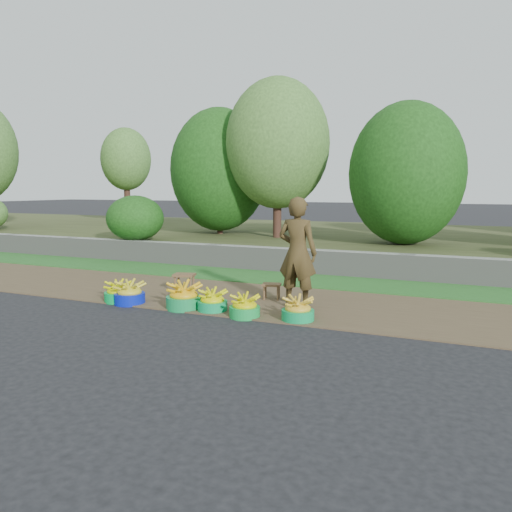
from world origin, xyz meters
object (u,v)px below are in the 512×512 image
at_px(basin_c, 184,297).
at_px(vendor_woman, 297,253).
at_px(stool_left, 184,277).
at_px(basin_a, 118,293).
at_px(stool_right, 272,287).
at_px(basin_d, 212,302).
at_px(basin_b, 129,294).
at_px(basin_f, 298,311).
at_px(basin_e, 245,307).

relative_size(basin_c, vendor_woman, 0.32).
xyz_separation_m(stool_left, vendor_woman, (2.26, -0.32, 0.61)).
distance_m(basin_a, stool_left, 1.25).
distance_m(stool_right, vendor_woman, 0.95).
bearing_deg(basin_d, basin_c, -177.20).
xyz_separation_m(stool_right, vendor_woman, (0.58, -0.37, 0.66)).
bearing_deg(stool_left, basin_b, -107.96).
xyz_separation_m(basin_b, basin_d, (1.50, 0.09, -0.01)).
height_order(stool_left, vendor_woman, vendor_woman).
bearing_deg(basin_c, basin_a, -179.32).
height_order(basin_a, basin_f, basin_f).
relative_size(basin_d, basin_f, 0.98).
relative_size(stool_left, stool_right, 1.23).
xyz_separation_m(basin_d, stool_left, (-1.13, 1.03, 0.13)).
xyz_separation_m(basin_a, basin_b, (0.27, -0.05, 0.01)).
bearing_deg(vendor_woman, basin_f, 114.25).
relative_size(basin_f, stool_left, 1.09).
xyz_separation_m(basin_f, stool_right, (-0.84, 1.10, 0.08)).
bearing_deg(basin_a, basin_b, -10.02).
bearing_deg(vendor_woman, basin_d, 36.61).
xyz_separation_m(basin_b, basin_f, (2.89, 0.07, -0.01)).
bearing_deg(stool_left, basin_d, -42.25).
height_order(basin_b, stool_right, basin_b).
distance_m(basin_e, stool_right, 1.21).
bearing_deg(stool_right, basin_a, -154.07).
height_order(basin_e, basin_f, basin_f).
bearing_deg(stool_right, basin_d, -116.88).
relative_size(basin_e, vendor_woman, 0.26).
bearing_deg(basin_c, stool_left, 121.16).
height_order(basin_b, vendor_woman, vendor_woman).
bearing_deg(basin_a, basin_d, 1.28).
bearing_deg(stool_left, basin_c, -58.84).
bearing_deg(basin_e, basin_f, 7.34).
height_order(basin_a, basin_b, basin_b).
xyz_separation_m(stool_left, stool_right, (1.68, 0.05, -0.05)).
bearing_deg(basin_b, stool_right, 29.79).
bearing_deg(basin_c, basin_d, 2.80).
distance_m(basin_b, basin_d, 1.50).
bearing_deg(basin_a, basin_c, 0.68).
xyz_separation_m(basin_c, basin_f, (1.89, 0.01, -0.03)).
distance_m(basin_e, stool_left, 2.09).
height_order(basin_d, stool_left, stool_left).
bearing_deg(basin_c, stool_right, 46.66).
bearing_deg(vendor_woman, stool_left, -3.61).
xyz_separation_m(basin_a, basin_d, (1.76, 0.04, -0.00)).
bearing_deg(basin_b, stool_left, 72.04).
bearing_deg(stool_right, stool_left, -178.14).
xyz_separation_m(basin_b, vendor_woman, (2.63, 0.80, 0.72)).
bearing_deg(vendor_woman, basin_a, 18.96).
bearing_deg(stool_right, basin_f, -52.62).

